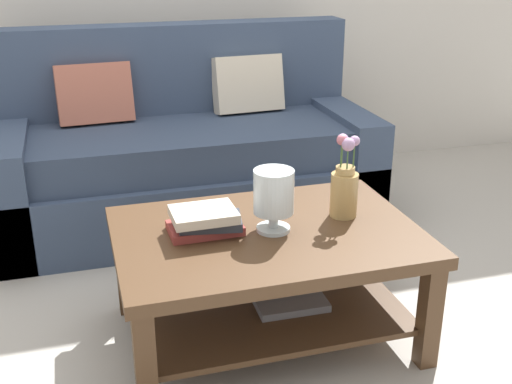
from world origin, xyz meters
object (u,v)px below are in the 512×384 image
Objects in this scene: glass_hurricane_vase at (273,194)px; flower_pitcher at (344,186)px; couch at (185,156)px; book_stack_main at (206,221)px; coffee_table at (267,260)px.

flower_pitcher is at bearing 9.96° from glass_hurricane_vase.
couch reaches higher than flower_pitcher.
book_stack_main is at bearing -179.15° from flower_pitcher.
glass_hurricane_vase is 0.32m from flower_pitcher.
couch reaches higher than glass_hurricane_vase.
couch is 1.27m from book_stack_main.
coffee_table is 4.07× the size of book_stack_main.
couch is 7.20× the size of book_stack_main.
coffee_table is 0.29m from book_stack_main.
coffee_table is 0.42m from flower_pitcher.
glass_hurricane_vase reaches higher than coffee_table.
flower_pitcher is (0.42, -1.24, 0.24)m from couch.
couch is at bearing 108.59° from flower_pitcher.
coffee_table is 3.40× the size of flower_pitcher.
glass_hurricane_vase reaches higher than book_stack_main.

